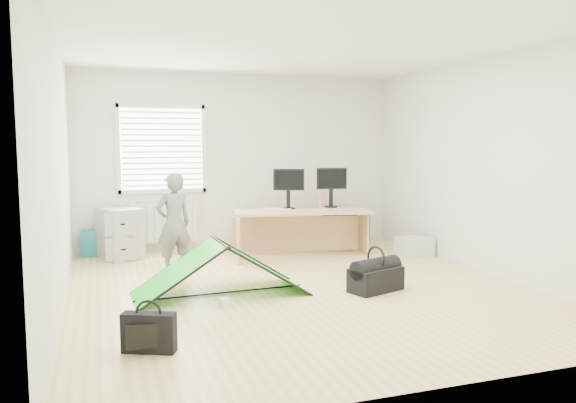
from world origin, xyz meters
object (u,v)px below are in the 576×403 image
object	(u,v)px
desk	(303,233)
office_chair	(345,228)
person	(174,223)
kite	(220,268)
filing_cabinet	(120,233)
monitor_right	(331,193)
storage_crate	(414,247)
duffel_bag	(376,279)
thermos	(321,199)
monitor_left	(288,194)
laptop_bag	(149,333)

from	to	relation	value
desk	office_chair	xyz separation A→B (m)	(1.00, 0.72, -0.07)
person	kite	distance (m)	1.26
filing_cabinet	monitor_right	distance (m)	3.14
desk	filing_cabinet	xyz separation A→B (m)	(-2.52, 0.71, 0.03)
monitor_right	storage_crate	bearing A→B (deg)	-27.88
office_chair	kite	bearing A→B (deg)	30.17
filing_cabinet	duffel_bag	size ratio (longest dim) A/B	1.19
person	thermos	bearing A→B (deg)	-177.56
monitor_right	duffel_bag	bearing A→B (deg)	-91.12
duffel_bag	desk	bearing A→B (deg)	74.23
person	desk	bearing A→B (deg)	178.36
monitor_right	kite	bearing A→B (deg)	-128.02
desk	monitor_left	distance (m)	0.63
monitor_left	duffel_bag	bearing A→B (deg)	-64.63
duffel_bag	laptop_bag	bearing A→B (deg)	-175.78
kite	duffel_bag	bearing A→B (deg)	-16.61
monitor_right	laptop_bag	world-z (taller)	monitor_right
thermos	office_chair	bearing A→B (deg)	36.13
monitor_right	person	world-z (taller)	person
thermos	filing_cabinet	bearing A→B (deg)	171.54
kite	storage_crate	xyz separation A→B (m)	(3.10, 1.14, -0.15)
person	storage_crate	bearing A→B (deg)	163.72
monitor_left	person	distance (m)	1.94
person	kite	bearing A→B (deg)	90.59
thermos	kite	xyz separation A→B (m)	(-1.95, -1.92, -0.51)
kite	person	bearing A→B (deg)	104.21
thermos	laptop_bag	size ratio (longest dim) A/B	0.60
thermos	office_chair	xyz separation A→B (m)	(0.62, 0.45, -0.53)
kite	thermos	bearing A→B (deg)	42.26
monitor_right	thermos	size ratio (longest dim) A/B	1.81
filing_cabinet	monitor_right	world-z (taller)	monitor_right
monitor_left	laptop_bag	world-z (taller)	monitor_left
monitor_left	kite	bearing A→B (deg)	-107.08
filing_cabinet	monitor_left	world-z (taller)	monitor_left
filing_cabinet	person	bearing A→B (deg)	-86.50
laptop_bag	duffel_bag	size ratio (longest dim) A/B	0.69
monitor_right	monitor_left	bearing A→B (deg)	-170.18
filing_cabinet	thermos	distance (m)	2.97
person	laptop_bag	world-z (taller)	person
thermos	kite	distance (m)	2.78
filing_cabinet	duffel_bag	xyz separation A→B (m)	(2.61, -2.78, -0.23)
storage_crate	duffel_bag	distance (m)	2.13
desk	storage_crate	distance (m)	1.63
office_chair	monitor_left	bearing A→B (deg)	9.57
monitor_left	kite	distance (m)	2.46
filing_cabinet	duffel_bag	bearing A→B (deg)	-70.20
desk	monitor_right	world-z (taller)	monitor_right
thermos	office_chair	distance (m)	0.93
monitor_left	thermos	distance (m)	0.53
monitor_left	thermos	world-z (taller)	monitor_left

